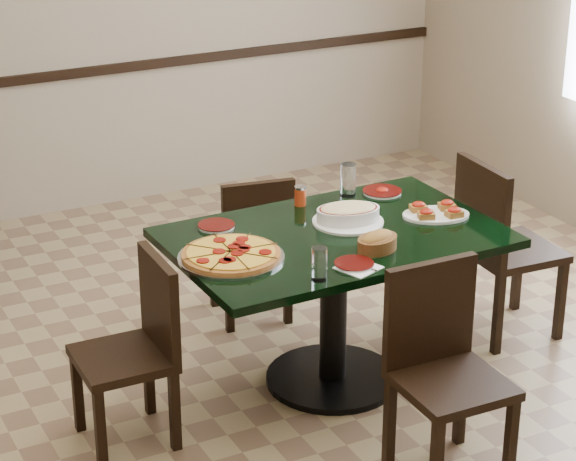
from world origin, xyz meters
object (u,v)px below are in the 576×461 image
chair_far (254,242)px  chair_left (139,342)px  main_table (334,271)px  pepperoni_pizza (231,255)px  bread_basket (377,242)px  bruschetta_platter (436,212)px  chair_near (442,360)px  lasagna_casserole (348,213)px  chair_right (498,240)px

chair_far → chair_left: 1.18m
main_table → pepperoni_pizza: (-0.52, -0.04, 0.20)m
bread_basket → bruschetta_platter: bearing=8.4°
pepperoni_pizza → bruschetta_platter: (1.04, -0.00, 0.01)m
bread_basket → chair_far: bearing=80.1°
pepperoni_pizza → bruschetta_platter: size_ratio=1.23×
chair_near → bread_basket: chair_near is taller
lasagna_casserole → bread_basket: 0.33m
chair_near → lasagna_casserole: 0.92m
pepperoni_pizza → chair_near: bearing=-52.8°
chair_right → bread_basket: 0.97m
chair_left → bruschetta_platter: size_ratio=2.22×
chair_far → bruschetta_platter: bearing=135.6°
main_table → chair_left: size_ratio=1.79×
chair_far → chair_left: size_ratio=0.97×
chair_near → lasagna_casserole: (0.07, 0.87, 0.31)m
chair_near → chair_right: 1.23m
chair_near → chair_right: (0.91, 0.83, 0.03)m
chair_far → bread_basket: 1.05m
chair_near → pepperoni_pizza: bearing=128.5°
chair_left → chair_far: bearing=131.6°
main_table → chair_left: chair_left is taller
chair_left → chair_right: bearing=93.5°
chair_left → pepperoni_pizza: 0.53m
chair_far → bread_basket: (0.12, -0.98, 0.35)m
chair_left → lasagna_casserole: size_ratio=2.49×
chair_left → pepperoni_pizza: size_ratio=1.81×
chair_right → bruschetta_platter: chair_right is taller
chair_far → bread_basket: bearing=106.2°
chair_far → bruschetta_platter: 1.01m
pepperoni_pizza → lasagna_casserole: size_ratio=1.38×
main_table → pepperoni_pizza: pepperoni_pizza is taller
lasagna_casserole → bread_basket: (-0.05, -0.33, -0.01)m
chair_far → chair_near: 1.53m
chair_left → lasagna_casserole: 1.12m
bruschetta_platter → lasagna_casserole: bearing=-176.2°
chair_far → chair_left: (-0.90, -0.76, 0.02)m
chair_right → chair_far: bearing=58.7°
chair_left → pepperoni_pizza: bearing=89.8°
chair_right → pepperoni_pizza: chair_right is taller
chair_far → chair_right: (1.00, -0.69, 0.08)m
main_table → bread_basket: size_ratio=6.31×
chair_right → lasagna_casserole: bearing=90.7°
bread_basket → chair_near: bearing=-109.0°
chair_right → bread_basket: (-0.89, -0.29, 0.27)m
chair_right → pepperoni_pizza: bearing=96.4°
bread_basket → chair_left: bearing=151.0°
lasagna_casserole → main_table: bearing=-131.7°
chair_right → bread_basket: bearing=111.4°
main_table → bread_basket: 0.34m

